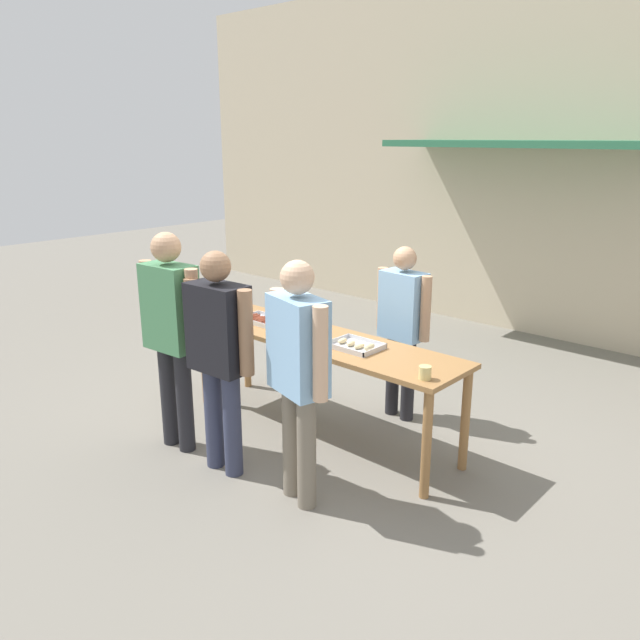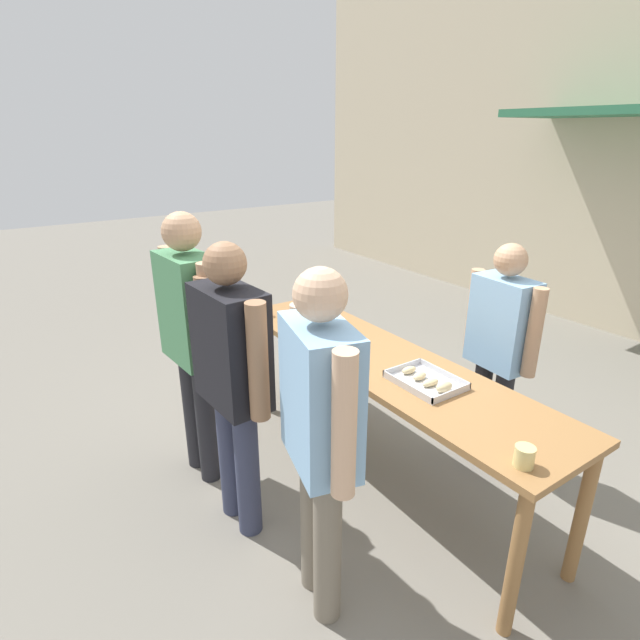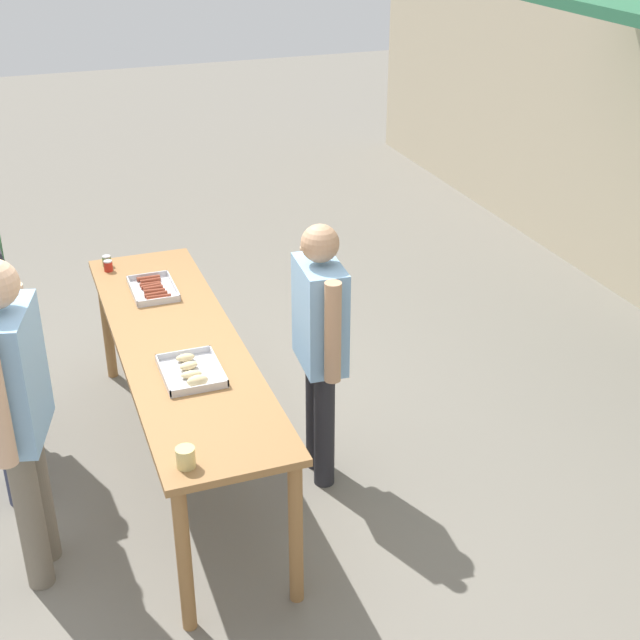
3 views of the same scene
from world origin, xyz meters
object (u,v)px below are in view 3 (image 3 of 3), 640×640
(condiment_jar_mustard, at_px, (107,261))
(person_server_behind_table, at_px, (320,334))
(food_tray_sausages, at_px, (153,289))
(beer_cup, at_px, (186,457))
(condiment_jar_ketchup, at_px, (108,266))
(food_tray_buns, at_px, (192,372))
(person_customer_with_cup, at_px, (15,399))

(condiment_jar_mustard, xyz_separation_m, person_server_behind_table, (1.51, 0.95, 0.03))
(food_tray_sausages, distance_m, beer_cup, 1.87)
(condiment_jar_ketchup, height_order, beer_cup, beer_cup)
(food_tray_buns, height_order, beer_cup, beer_cup)
(person_customer_with_cup, bearing_deg, person_server_behind_table, -65.70)
(condiment_jar_mustard, relative_size, beer_cup, 0.77)
(food_tray_sausages, relative_size, food_tray_buns, 1.01)
(condiment_jar_mustard, xyz_separation_m, condiment_jar_ketchup, (0.08, -0.00, 0.00))
(person_server_behind_table, height_order, person_customer_with_cup, person_customer_with_cup)
(beer_cup, height_order, person_server_behind_table, person_server_behind_table)
(condiment_jar_ketchup, bearing_deg, person_customer_with_cup, -21.07)
(food_tray_buns, xyz_separation_m, person_server_behind_table, (-0.08, 0.74, 0.05))
(food_tray_buns, bearing_deg, condiment_jar_ketchup, -171.86)
(food_tray_buns, relative_size, person_server_behind_table, 0.25)
(food_tray_sausages, height_order, person_server_behind_table, person_server_behind_table)
(food_tray_sausages, bearing_deg, person_customer_with_cup, -34.07)
(food_tray_sausages, xyz_separation_m, person_server_behind_table, (1.01, 0.74, 0.06))
(food_tray_sausages, height_order, condiment_jar_mustard, condiment_jar_mustard)
(food_tray_buns, relative_size, beer_cup, 4.17)
(food_tray_sausages, relative_size, beer_cup, 4.23)
(food_tray_sausages, bearing_deg, condiment_jar_ketchup, -152.34)
(person_server_behind_table, xyz_separation_m, person_customer_with_cup, (0.27, -1.61, 0.09))
(person_customer_with_cup, bearing_deg, food_tray_buns, -62.58)
(food_tray_sausages, distance_m, person_customer_with_cup, 1.56)
(condiment_jar_ketchup, distance_m, person_server_behind_table, 1.72)
(food_tray_sausages, height_order, food_tray_buns, food_tray_buns)
(food_tray_buns, height_order, condiment_jar_ketchup, condiment_jar_ketchup)
(condiment_jar_mustard, distance_m, person_server_behind_table, 1.79)
(condiment_jar_mustard, height_order, person_customer_with_cup, person_customer_with_cup)
(food_tray_buns, bearing_deg, person_server_behind_table, 95.93)
(person_server_behind_table, bearing_deg, food_tray_sausages, -139.76)
(condiment_jar_ketchup, xyz_separation_m, beer_cup, (2.27, 0.02, 0.01))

